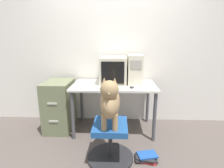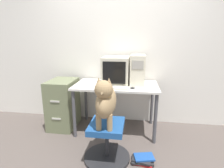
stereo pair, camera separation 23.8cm
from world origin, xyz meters
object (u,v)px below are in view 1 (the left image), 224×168
at_px(office_chair, 110,143).
at_px(filing_cabinet, 59,106).
at_px(crt_monitor, 113,70).
at_px(book_stack_floor, 146,157).
at_px(dog, 110,100).
at_px(pc_tower, 134,69).
at_px(keyboard, 113,88).

distance_m(office_chair, filing_cabinet, 1.17).
bearing_deg(crt_monitor, book_stack_floor, -62.92).
height_order(dog, book_stack_floor, dog).
bearing_deg(pc_tower, dog, -110.80).
bearing_deg(filing_cabinet, pc_tower, 5.08).
relative_size(pc_tower, keyboard, 1.08).
xyz_separation_m(pc_tower, dog, (-0.34, -0.90, -0.21)).
height_order(crt_monitor, book_stack_floor, crt_monitor).
relative_size(crt_monitor, office_chair, 0.85).
height_order(office_chair, book_stack_floor, office_chair).
xyz_separation_m(crt_monitor, filing_cabinet, (-0.88, -0.09, -0.58)).
height_order(keyboard, office_chair, keyboard).
bearing_deg(pc_tower, book_stack_floor, -83.50).
relative_size(pc_tower, filing_cabinet, 0.56).
xyz_separation_m(crt_monitor, keyboard, (0.00, -0.34, -0.20)).
bearing_deg(keyboard, filing_cabinet, 164.45).
bearing_deg(office_chair, pc_tower, 68.29).
bearing_deg(book_stack_floor, office_chair, 178.94).
bearing_deg(pc_tower, office_chair, -111.71).
distance_m(pc_tower, filing_cabinet, 1.36).
height_order(filing_cabinet, book_stack_floor, filing_cabinet).
height_order(crt_monitor, keyboard, crt_monitor).
bearing_deg(crt_monitor, dog, -90.46).
xyz_separation_m(pc_tower, book_stack_floor, (0.10, -0.87, -0.96)).
height_order(pc_tower, book_stack_floor, pc_tower).
distance_m(office_chair, dog, 0.56).
distance_m(crt_monitor, dog, 0.91).
bearing_deg(dog, keyboard, 89.16).
xyz_separation_m(pc_tower, filing_cabinet, (-1.22, -0.11, -0.60)).
bearing_deg(office_chair, dog, -90.00).
height_order(crt_monitor, filing_cabinet, crt_monitor).
xyz_separation_m(crt_monitor, dog, (-0.01, -0.89, -0.19)).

